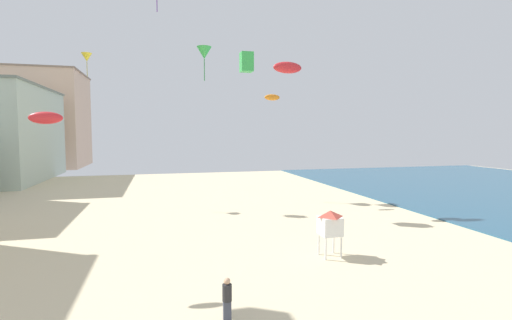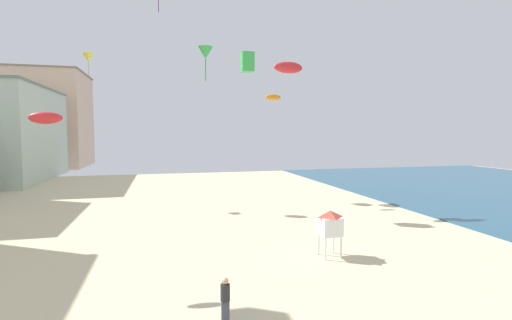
# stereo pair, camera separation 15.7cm
# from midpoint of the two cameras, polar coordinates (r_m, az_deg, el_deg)

# --- Properties ---
(boardwalk_hotel_distant) EXTENTS (18.30, 16.74, 18.63)m
(boardwalk_hotel_distant) POSITION_cam_midpoint_polar(r_m,az_deg,el_deg) (85.14, -30.80, 5.32)
(boardwalk_hotel_distant) COLOR beige
(boardwalk_hotel_distant) RESTS_ON ground
(boardwalk_hotel_furthest) EXTENTS (10.84, 15.14, 16.35)m
(boardwalk_hotel_furthest) POSITION_cam_midpoint_polar(r_m,az_deg,el_deg) (103.44, -27.85, 4.49)
(boardwalk_hotel_furthest) COLOR beige
(boardwalk_hotel_furthest) RESTS_ON ground
(kite_flyer) EXTENTS (0.34, 0.34, 1.64)m
(kite_flyer) POSITION_cam_midpoint_polar(r_m,az_deg,el_deg) (14.16, -4.78, -20.22)
(kite_flyer) COLOR #383D4C
(kite_flyer) RESTS_ON ground
(lifeguard_stand) EXTENTS (1.10, 1.10, 2.55)m
(lifeguard_stand) POSITION_cam_midpoint_polar(r_m,az_deg,el_deg) (20.96, 11.05, -9.49)
(lifeguard_stand) COLOR white
(lifeguard_stand) RESTS_ON ground
(kite_yellow_delta) EXTENTS (0.94, 0.94, 2.14)m
(kite_yellow_delta) POSITION_cam_midpoint_polar(r_m,az_deg,el_deg) (39.15, -24.57, 14.08)
(kite_yellow_delta) COLOR yellow
(kite_orange_parafoil) EXTENTS (1.50, 0.42, 0.58)m
(kite_orange_parafoil) POSITION_cam_midpoint_polar(r_m,az_deg,el_deg) (35.65, 2.35, 9.54)
(kite_orange_parafoil) COLOR orange
(kite_green_box) EXTENTS (0.99, 0.99, 1.55)m
(kite_green_box) POSITION_cam_midpoint_polar(r_m,az_deg,el_deg) (31.25, -1.60, 14.72)
(kite_green_box) COLOR green
(kite_red_parafoil) EXTENTS (2.52, 0.70, 0.98)m
(kite_red_parafoil) POSITION_cam_midpoint_polar(r_m,az_deg,el_deg) (32.66, 4.69, 13.90)
(kite_red_parafoil) COLOR red
(kite_green_delta) EXTENTS (1.55, 1.55, 3.52)m
(kite_green_delta) POSITION_cam_midpoint_polar(r_m,az_deg,el_deg) (40.79, -8.04, 15.89)
(kite_green_delta) COLOR green
(kite_red_parafoil_2) EXTENTS (1.39, 0.39, 0.54)m
(kite_red_parafoil_2) POSITION_cam_midpoint_polar(r_m,az_deg,el_deg) (18.88, -29.68, 5.62)
(kite_red_parafoil_2) COLOR red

